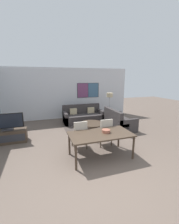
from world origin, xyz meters
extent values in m
plane|color=brown|center=(0.00, 0.00, 0.00)|extent=(24.00, 24.00, 0.00)
cube|color=silver|center=(0.00, 5.56, 1.40)|extent=(7.55, 0.06, 2.80)
cube|color=#2D2D33|center=(1.36, 5.52, 1.55)|extent=(1.32, 0.01, 0.84)
cube|color=#753D66|center=(1.04, 5.51, 1.55)|extent=(0.62, 0.02, 0.80)
cube|color=#426684|center=(1.68, 5.51, 1.55)|extent=(0.62, 0.02, 0.80)
cube|color=#473D38|center=(0.71, 3.05, 0.00)|extent=(2.23, 1.61, 0.01)
cube|color=#423326|center=(-2.52, 2.85, 0.23)|extent=(1.23, 0.47, 0.46)
cube|color=#2D2D33|center=(-2.52, 2.60, 0.23)|extent=(1.13, 0.01, 0.25)
cube|color=#2D2D33|center=(-2.52, 2.85, 0.49)|extent=(0.36, 0.20, 0.05)
cube|color=#2D2D33|center=(-2.52, 2.85, 0.55)|extent=(0.06, 0.03, 0.08)
cube|color=black|center=(-2.52, 2.85, 0.80)|extent=(1.09, 0.04, 0.54)
cube|color=black|center=(-2.52, 2.82, 0.80)|extent=(1.02, 0.01, 0.48)
cube|color=#383333|center=(0.71, 4.37, 0.21)|extent=(2.02, 0.91, 0.42)
cube|color=#383333|center=(0.71, 4.74, 0.45)|extent=(2.02, 0.16, 0.89)
cube|color=#383333|center=(-0.22, 4.37, 0.30)|extent=(0.14, 0.91, 0.60)
cube|color=#383333|center=(1.65, 4.37, 0.30)|extent=(0.14, 0.91, 0.60)
cube|color=#C6B289|center=(0.24, 4.56, 0.57)|extent=(0.36, 0.12, 0.30)
cube|color=#C6B289|center=(1.19, 4.56, 0.57)|extent=(0.36, 0.12, 0.30)
cube|color=#383333|center=(2.05, 2.96, 0.21)|extent=(0.91, 1.54, 0.42)
cube|color=#383333|center=(1.68, 2.96, 0.45)|extent=(0.16, 1.54, 0.89)
cube|color=#383333|center=(2.05, 2.26, 0.30)|extent=(0.91, 0.14, 0.60)
cube|color=#383333|center=(2.05, 3.66, 0.30)|extent=(0.91, 0.14, 0.60)
cube|color=#C6B289|center=(1.86, 2.62, 0.57)|extent=(0.12, 0.36, 0.30)
cylinder|color=#423326|center=(0.71, 3.05, 0.01)|extent=(0.47, 0.47, 0.03)
cylinder|color=#423326|center=(0.71, 3.05, 0.15)|extent=(0.19, 0.19, 0.31)
cylinder|color=#423326|center=(0.71, 3.05, 0.33)|extent=(1.04, 1.04, 0.04)
cube|color=#423326|center=(0.20, 0.88, 0.70)|extent=(1.79, 0.95, 0.04)
cylinder|color=#423326|center=(-0.63, 0.46, 0.34)|extent=(0.06, 0.06, 0.68)
cylinder|color=#423326|center=(1.03, 0.46, 0.34)|extent=(0.06, 0.06, 0.68)
cylinder|color=#423326|center=(-0.63, 1.29, 0.34)|extent=(0.06, 0.06, 0.68)
cylinder|color=#423326|center=(1.03, 1.29, 0.34)|extent=(0.06, 0.06, 0.68)
cube|color=#B2A899|center=(-0.23, 1.64, 0.41)|extent=(0.46, 0.46, 0.06)
cube|color=#B2A899|center=(-0.23, 1.44, 0.69)|extent=(0.42, 0.05, 0.51)
cylinder|color=#423326|center=(-0.43, 1.44, 0.19)|extent=(0.04, 0.04, 0.38)
cylinder|color=#423326|center=(-0.03, 1.44, 0.19)|extent=(0.04, 0.04, 0.38)
cylinder|color=#423326|center=(-0.43, 1.84, 0.19)|extent=(0.04, 0.04, 0.38)
cylinder|color=#423326|center=(-0.03, 1.84, 0.19)|extent=(0.04, 0.04, 0.38)
cube|color=#B2A899|center=(0.64, 1.62, 0.41)|extent=(0.46, 0.46, 0.06)
cube|color=#B2A899|center=(0.64, 1.41, 0.69)|extent=(0.42, 0.05, 0.51)
cylinder|color=#423326|center=(0.44, 1.42, 0.19)|extent=(0.04, 0.04, 0.38)
cylinder|color=#423326|center=(0.84, 1.42, 0.19)|extent=(0.04, 0.04, 0.38)
cylinder|color=#423326|center=(0.44, 1.82, 0.19)|extent=(0.04, 0.04, 0.38)
cylinder|color=#423326|center=(0.84, 1.82, 0.19)|extent=(0.04, 0.04, 0.38)
cylinder|color=#995642|center=(0.38, 0.91, 0.76)|extent=(0.24, 0.24, 0.09)
torus|color=#995642|center=(0.38, 0.91, 0.80)|extent=(0.24, 0.24, 0.02)
cylinder|color=#2D2D33|center=(2.15, 4.28, 0.01)|extent=(0.28, 0.28, 0.02)
cylinder|color=#B7B7BC|center=(2.15, 4.28, 0.65)|extent=(0.03, 0.03, 1.25)
cylinder|color=#C6B289|center=(2.15, 4.28, 1.38)|extent=(0.32, 0.32, 0.22)
camera|label=1|loc=(-1.39, -2.82, 2.28)|focal=24.00mm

